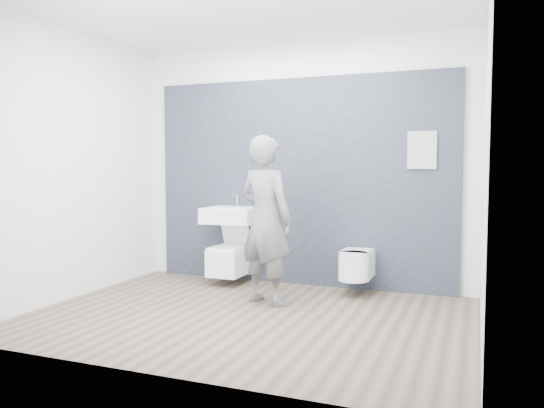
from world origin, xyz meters
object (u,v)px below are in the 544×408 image
at_px(toilet_rounded, 356,265).
at_px(visitor, 266,220).
at_px(toilet_square, 230,259).
at_px(washbasin, 231,215).

distance_m(toilet_rounded, visitor, 1.15).
height_order(toilet_square, visitor, visitor).
xyz_separation_m(toilet_square, visitor, (0.73, -0.69, 0.55)).
bearing_deg(washbasin, toilet_rounded, -1.64).
height_order(toilet_square, toilet_rounded, toilet_square).
height_order(toilet_rounded, visitor, visitor).
xyz_separation_m(toilet_rounded, visitor, (-0.77, -0.68, 0.52)).
xyz_separation_m(washbasin, toilet_square, (-0.00, -0.03, -0.52)).
relative_size(toilet_square, toilet_rounded, 1.30).
bearing_deg(visitor, washbasin, -26.34).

